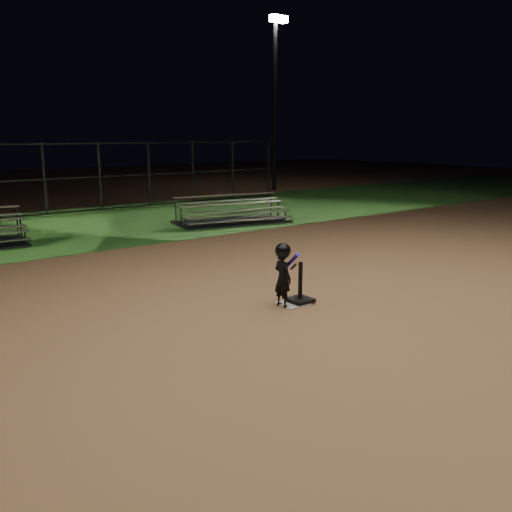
{
  "coord_description": "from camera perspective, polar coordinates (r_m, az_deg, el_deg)",
  "views": [
    {
      "loc": [
        -5.77,
        -6.47,
        2.77
      ],
      "look_at": [
        0.0,
        1.0,
        0.65
      ],
      "focal_mm": 38.08,
      "sensor_mm": 36.0,
      "label": 1
    }
  ],
  "objects": [
    {
      "name": "grass_strip",
      "position": [
        17.67,
        -18.18,
        3.02
      ],
      "size": [
        60.0,
        8.0,
        0.01
      ],
      "primitive_type": "cube",
      "color": "#285D1E",
      "rests_on": "ground"
    },
    {
      "name": "home_plate",
      "position": [
        9.1,
        3.87,
        -5.02
      ],
      "size": [
        0.45,
        0.45,
        0.02
      ],
      "primitive_type": "cube",
      "color": "beige",
      "rests_on": "ground"
    },
    {
      "name": "light_pole_right",
      "position": [
        27.91,
        2.07,
        17.11
      ],
      "size": [
        0.9,
        0.53,
        8.3
      ],
      "color": "#2D2D30",
      "rests_on": "ground"
    },
    {
      "name": "backstop_fence",
      "position": [
        20.36,
        -21.32,
        7.51
      ],
      "size": [
        20.08,
        0.08,
        2.5
      ],
      "color": "#38383D",
      "rests_on": "ground"
    },
    {
      "name": "batting_tee",
      "position": [
        9.14,
        4.65,
        -4.08
      ],
      "size": [
        0.38,
        0.38,
        0.69
      ],
      "color": "black",
      "rests_on": "home_plate"
    },
    {
      "name": "child_batter",
      "position": [
        8.83,
        2.84,
        -1.8
      ],
      "size": [
        0.38,
        0.58,
        1.07
      ],
      "rotation": [
        0.0,
        0.0,
        1.62
      ],
      "color": "black",
      "rests_on": "ground"
    },
    {
      "name": "ground",
      "position": [
        9.1,
        3.87,
        -5.09
      ],
      "size": [
        80.0,
        80.0,
        0.0
      ],
      "primitive_type": "plane",
      "color": "#9D6F47",
      "rests_on": "ground"
    },
    {
      "name": "bleacher_right",
      "position": [
        17.4,
        -2.54,
        4.08
      ],
      "size": [
        3.8,
        2.37,
        0.87
      ],
      "rotation": [
        0.0,
        0.0,
        -0.19
      ],
      "color": "#BBBBC0",
      "rests_on": "ground"
    }
  ]
}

